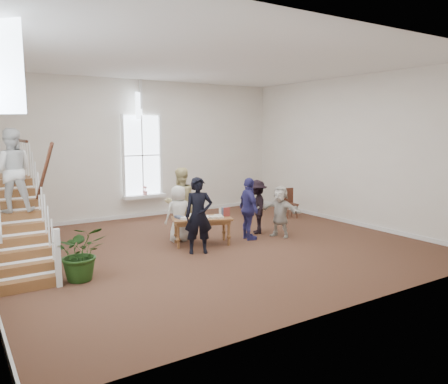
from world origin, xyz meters
TOP-DOWN VIEW (x-y plane):
  - ground at (0.00, 0.00)m, footprint 10.00×10.00m
  - room_shell at (-0.00, 4.39)m, footprint 10.49×10.00m
  - staircase at (-4.34, 0.75)m, footprint 1.10×4.10m
  - library_table at (-0.13, 0.28)m, footprint 1.63×1.18m
  - police_officer at (-0.57, -0.38)m, footprint 0.77×0.64m
  - elderly_woman at (-0.47, 0.87)m, footprint 0.73×0.48m
  - person_yellow at (-0.17, 1.37)m, footprint 0.98×0.80m
  - woman_cluster_a at (1.18, 0.04)m, footprint 0.57×1.02m
  - woman_cluster_b at (1.78, 0.49)m, footprint 0.96×1.12m
  - woman_cluster_c at (2.08, -0.16)m, footprint 0.94×1.35m
  - floor_plant at (-3.40, -0.81)m, footprint 1.17×1.08m
  - side_chair at (4.02, 1.72)m, footprint 0.50×0.50m

SIDE VIEW (x-z plane):
  - ground at x=0.00m, z-range 0.00..0.00m
  - room_shell at x=0.00m, z-range -4.60..5.40m
  - side_chair at x=4.02m, z-range 0.05..1.03m
  - floor_plant at x=-3.40m, z-range 0.00..1.09m
  - library_table at x=-0.13m, z-range 0.24..0.99m
  - woman_cluster_c at x=2.08m, z-range 0.00..1.40m
  - elderly_woman at x=-0.47m, z-range 0.00..1.47m
  - woman_cluster_b at x=1.78m, z-range 0.00..1.51m
  - woman_cluster_a at x=1.18m, z-range 0.00..1.65m
  - police_officer at x=-0.57m, z-range 0.00..1.80m
  - person_yellow at x=-0.17m, z-range 0.00..1.88m
  - staircase at x=-4.34m, z-range 0.16..3.08m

